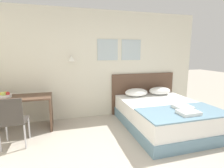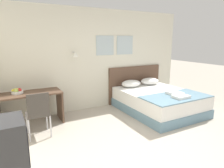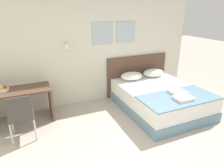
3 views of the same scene
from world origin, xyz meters
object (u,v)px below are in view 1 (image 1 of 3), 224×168
object	(u,v)px
folded_towel_near_foot	(183,107)
pillow_right	(160,91)
desk	(19,107)
fruit_bowl	(5,95)
throw_blanket	(183,112)
folded_towel_mid_bed	(188,112)
bed	(164,115)
desk_chair	(12,119)
pillow_left	(136,92)
headboard	(143,93)

from	to	relation	value
folded_towel_near_foot	pillow_right	bearing A→B (deg)	79.15
desk	fruit_bowl	distance (m)	0.36
throw_blanket	folded_towel_mid_bed	distance (m)	0.15
bed	desk	world-z (taller)	desk
bed	folded_towel_near_foot	distance (m)	0.57
folded_towel_mid_bed	fruit_bowl	bearing A→B (deg)	155.39
pillow_right	desk	bearing A→B (deg)	-178.65
desk	desk_chair	xyz separation A→B (m)	(0.04, -0.72, 0.01)
bed	desk_chair	world-z (taller)	desk_chair
throw_blanket	fruit_bowl	xyz separation A→B (m)	(-3.27, 1.35, 0.23)
bed	pillow_right	size ratio (longest dim) A/B	3.53
pillow_right	desk_chair	world-z (taller)	desk_chair
throw_blanket	fruit_bowl	size ratio (longest dim) A/B	6.70
pillow_right	throw_blanket	distance (m)	1.42
throw_blanket	folded_towel_near_foot	world-z (taller)	folded_towel_near_foot
folded_towel_mid_bed	bed	bearing A→B (deg)	89.52
folded_towel_near_foot	fruit_bowl	xyz separation A→B (m)	(-3.36, 1.20, 0.18)
pillow_left	folded_towel_near_foot	distance (m)	1.31
headboard	throw_blanket	xyz separation A→B (m)	(0.00, -1.67, 0.01)
pillow_left	desk_chair	distance (m)	2.77
pillow_left	desk	bearing A→B (deg)	-178.31
desk_chair	fruit_bowl	world-z (taller)	desk_chair
pillow_left	folded_towel_mid_bed	xyz separation A→B (m)	(0.33, -1.52, -0.04)
folded_towel_mid_bed	throw_blanket	bearing A→B (deg)	87.56
pillow_left	desk	world-z (taller)	pillow_left
folded_towel_mid_bed	desk_chair	xyz separation A→B (m)	(-2.97, 0.72, -0.06)
desk	desk_chair	world-z (taller)	desk_chair
folded_towel_near_foot	folded_towel_mid_bed	distance (m)	0.31
pillow_left	pillow_right	xyz separation A→B (m)	(0.67, 0.00, 0.00)
headboard	bed	bearing A→B (deg)	-90.00
throw_blanket	desk	world-z (taller)	desk
fruit_bowl	desk	bearing A→B (deg)	-11.60
pillow_left	folded_towel_near_foot	bearing A→B (deg)	-70.70
headboard	throw_blanket	bearing A→B (deg)	-90.00
folded_towel_mid_bed	desk	bearing A→B (deg)	154.42
throw_blanket	bed	bearing A→B (deg)	90.00
bed	throw_blanket	distance (m)	0.67
headboard	desk	world-z (taller)	headboard
throw_blanket	desk_chair	xyz separation A→B (m)	(-2.98, 0.58, -0.02)
headboard	desk	xyz separation A→B (m)	(-3.02, -0.37, -0.02)
throw_blanket	fruit_bowl	distance (m)	3.54
folded_towel_mid_bed	fruit_bowl	distance (m)	3.59
bed	throw_blanket	world-z (taller)	throw_blanket
throw_blanket	desk	bearing A→B (deg)	156.75
fruit_bowl	desk_chair	bearing A→B (deg)	-69.57
fruit_bowl	folded_towel_near_foot	bearing A→B (deg)	-19.68
folded_towel_near_foot	desk	size ratio (longest dim) A/B	0.25
headboard	desk_chair	distance (m)	3.17
folded_towel_near_foot	headboard	bearing A→B (deg)	93.67
pillow_left	desk_chair	world-z (taller)	desk_chair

